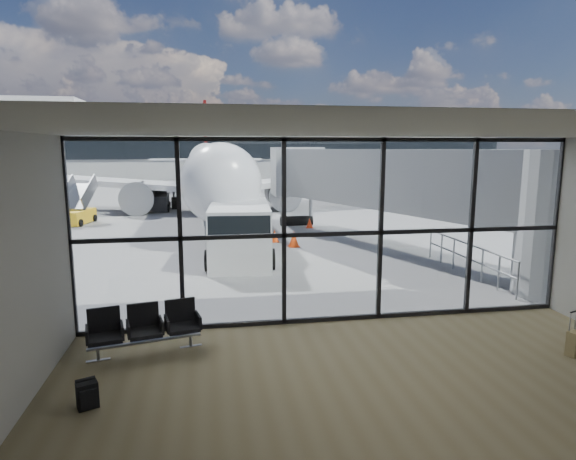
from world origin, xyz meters
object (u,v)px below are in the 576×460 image
object	(u,v)px
mobile_stairs	(75,215)
service_van	(240,232)
seating_row	(144,326)
backpack	(87,395)
suitcase	(576,343)
airliner	(210,170)
belt_loader	(158,201)

from	to	relation	value
mobile_stairs	service_van	bearing A→B (deg)	-40.47
mobile_stairs	seating_row	bearing A→B (deg)	-61.26
service_van	backpack	bearing A→B (deg)	-103.35
suitcase	mobile_stairs	xyz separation A→B (m)	(-14.86, 20.51, 0.24)
seating_row	service_van	world-z (taller)	service_van
suitcase	service_van	world-z (taller)	service_van
seating_row	suitcase	xyz separation A→B (m)	(8.76, -1.73, -0.28)
airliner	belt_loader	distance (m)	4.48
seating_row	backpack	bearing A→B (deg)	-119.09
seating_row	suitcase	world-z (taller)	seating_row
backpack	airliner	distance (m)	28.01
seating_row	mobile_stairs	bearing A→B (deg)	95.43
backpack	suitcase	distance (m)	9.43
backpack	suitcase	size ratio (longest dim) A/B	0.53
seating_row	airliner	size ratio (longest dim) A/B	0.07
mobile_stairs	airliner	bearing A→B (deg)	52.15
belt_loader	mobile_stairs	xyz separation A→B (m)	(-4.06, -5.35, -0.11)
backpack	seating_row	bearing A→B (deg)	50.10
backpack	service_van	world-z (taller)	service_van
backpack	airliner	world-z (taller)	airliner
backpack	suitcase	xyz separation A→B (m)	(9.41, 0.46, 0.04)
backpack	mobile_stairs	xyz separation A→B (m)	(-5.44, 20.97, 0.28)
seating_row	service_van	size ratio (longest dim) A/B	0.45
suitcase	belt_loader	xyz separation A→B (m)	(-10.80, 25.86, 0.35)
seating_row	belt_loader	world-z (taller)	belt_loader
suitcase	mobile_stairs	bearing A→B (deg)	107.31
backpack	mobile_stairs	bearing A→B (deg)	81.19
backpack	service_van	bearing A→B (deg)	49.21
seating_row	service_van	distance (m)	8.43
suitcase	belt_loader	size ratio (longest dim) A/B	0.23
seating_row	backpack	size ratio (longest dim) A/B	4.65
service_van	belt_loader	bearing A→B (deg)	109.96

